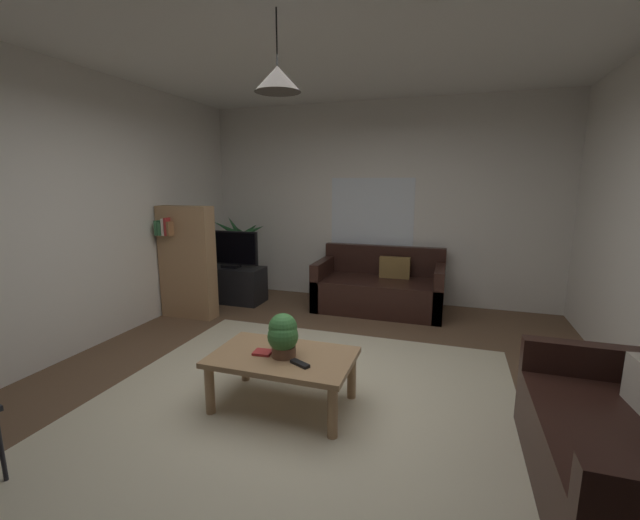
% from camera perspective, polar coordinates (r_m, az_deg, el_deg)
% --- Properties ---
extents(floor, '(4.92, 5.73, 0.02)m').
position_cam_1_polar(floor, '(3.43, -1.64, -18.62)').
color(floor, brown).
rests_on(floor, ground).
extents(rug, '(3.20, 3.15, 0.01)m').
position_cam_1_polar(rug, '(3.26, -2.90, -20.04)').
color(rug, beige).
rests_on(rug, ground).
extents(wall_back, '(5.04, 0.06, 2.78)m').
position_cam_1_polar(wall_back, '(5.80, 8.06, 7.93)').
color(wall_back, silver).
rests_on(wall_back, ground).
extents(wall_left, '(0.06, 5.73, 2.78)m').
position_cam_1_polar(wall_left, '(4.50, -33.31, 5.43)').
color(wall_left, silver).
rests_on(wall_left, ground).
extents(ceiling, '(4.92, 5.73, 0.02)m').
position_cam_1_polar(ceiling, '(3.18, -1.96, 31.30)').
color(ceiling, white).
extents(window_pane, '(1.18, 0.01, 1.19)m').
position_cam_1_polar(window_pane, '(5.80, 7.30, 5.55)').
color(window_pane, white).
extents(couch_under_window, '(1.66, 0.83, 0.82)m').
position_cam_1_polar(couch_under_window, '(5.45, 8.39, -4.16)').
color(couch_under_window, black).
rests_on(couch_under_window, ground).
extents(couch_right_side, '(0.83, 1.42, 0.82)m').
position_cam_1_polar(couch_right_side, '(2.83, 37.92, -21.31)').
color(couch_right_side, black).
rests_on(couch_right_side, ground).
extents(coffee_table, '(1.06, 0.66, 0.41)m').
position_cam_1_polar(coffee_table, '(3.14, -5.29, -14.24)').
color(coffee_table, '#A87F56').
rests_on(coffee_table, ground).
extents(book_on_table_0, '(0.14, 0.12, 0.02)m').
position_cam_1_polar(book_on_table_0, '(3.14, -8.11, -12.81)').
color(book_on_table_0, '#B22D2D').
rests_on(book_on_table_0, coffee_table).
extents(remote_on_table_0, '(0.17, 0.12, 0.02)m').
position_cam_1_polar(remote_on_table_0, '(2.94, -2.86, -14.43)').
color(remote_on_table_0, black).
rests_on(remote_on_table_0, coffee_table).
extents(potted_plant_on_table, '(0.23, 0.24, 0.32)m').
position_cam_1_polar(potted_plant_on_table, '(3.02, -5.26, -10.41)').
color(potted_plant_on_table, brown).
rests_on(potted_plant_on_table, coffee_table).
extents(tv_stand, '(0.90, 0.44, 0.50)m').
position_cam_1_polar(tv_stand, '(5.90, -12.26, -3.37)').
color(tv_stand, black).
rests_on(tv_stand, ground).
extents(tv, '(0.83, 0.16, 0.52)m').
position_cam_1_polar(tv, '(5.78, -12.57, 1.54)').
color(tv, black).
rests_on(tv, tv_stand).
extents(potted_palm_corner, '(0.79, 0.77, 1.20)m').
position_cam_1_polar(potted_palm_corner, '(6.24, -10.95, -0.18)').
color(potted_palm_corner, beige).
rests_on(potted_palm_corner, ground).
extents(bookshelf_corner, '(0.70, 0.31, 1.40)m').
position_cam_1_polar(bookshelf_corner, '(5.29, -18.30, -0.21)').
color(bookshelf_corner, '#A87F56').
rests_on(bookshelf_corner, ground).
extents(pendant_lamp, '(0.31, 0.31, 0.51)m').
position_cam_1_polar(pendant_lamp, '(2.92, -6.04, 24.13)').
color(pendant_lamp, black).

